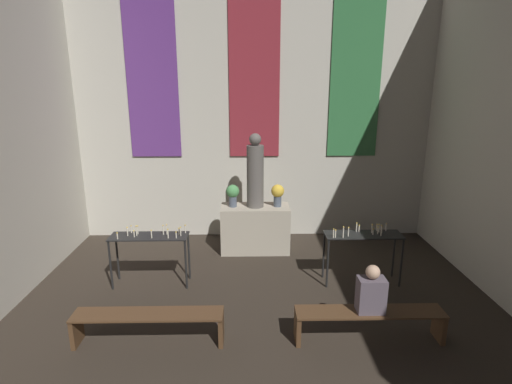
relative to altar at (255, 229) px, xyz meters
name	(u,v)px	position (x,y,z in m)	size (l,w,h in m)	color
wall_back	(254,106)	(0.00, 0.98, 2.44)	(7.87, 0.16, 5.77)	beige
altar	(255,229)	(0.00, 0.00, 0.00)	(1.40, 0.65, 0.96)	#ADA38E
statue	(255,173)	(0.00, 0.00, 1.17)	(0.34, 0.34, 1.49)	#5B5651
flower_vase_left	(233,194)	(-0.45, 0.00, 0.76)	(0.26, 0.26, 0.46)	#4C5666
flower_vase_right	(278,193)	(0.45, 0.00, 0.76)	(0.26, 0.26, 0.46)	#4C5666
candle_rack_left	(150,243)	(-1.82, -1.43, 0.29)	(1.32, 0.42, 1.08)	black
candle_rack_right	(363,241)	(1.83, -1.43, 0.29)	(1.32, 0.42, 1.10)	black
pew_back_left	(149,321)	(-1.48, -3.08, -0.16)	(1.99, 0.36, 0.44)	#4C331E
pew_back_right	(369,319)	(1.48, -3.08, -0.16)	(1.99, 0.36, 0.44)	#4C331E
person_seated	(371,292)	(1.48, -3.08, 0.25)	(0.36, 0.24, 0.66)	#564C56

